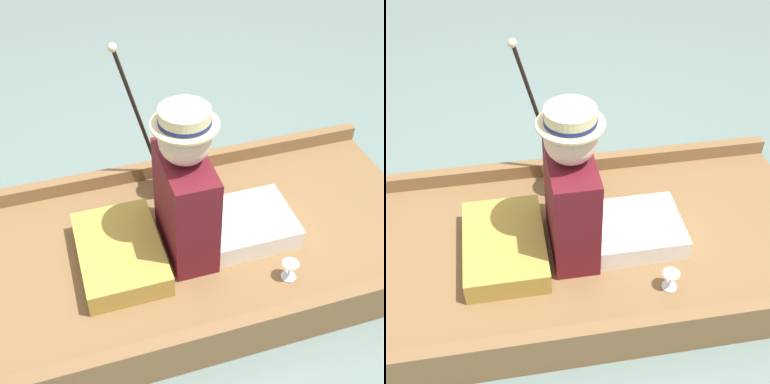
# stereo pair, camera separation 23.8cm
# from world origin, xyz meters

# --- Properties ---
(ground_plane) EXTENTS (16.00, 16.00, 0.00)m
(ground_plane) POSITION_xyz_m (0.00, 0.00, 0.00)
(ground_plane) COLOR slate
(punt_boat) EXTENTS (1.17, 2.43, 0.24)m
(punt_boat) POSITION_xyz_m (0.00, 0.00, 0.08)
(punt_boat) COLOR brown
(punt_boat) RESTS_ON ground_plane
(seat_cushion) EXTENTS (0.54, 0.38, 0.12)m
(seat_cushion) POSITION_xyz_m (0.02, -0.33, 0.21)
(seat_cushion) COLOR #B7933D
(seat_cushion) RESTS_ON punt_boat
(seated_person) EXTENTS (0.41, 0.68, 0.79)m
(seated_person) POSITION_xyz_m (0.02, 0.06, 0.45)
(seated_person) COLOR white
(seated_person) RESTS_ON punt_boat
(teddy_bear) EXTENTS (0.28, 0.16, 0.40)m
(teddy_bear) POSITION_xyz_m (-0.36, 0.05, 0.34)
(teddy_bear) COLOR #846042
(teddy_bear) RESTS_ON punt_boat
(wine_glass) EXTENTS (0.08, 0.08, 0.09)m
(wine_glass) POSITION_xyz_m (0.34, 0.38, 0.22)
(wine_glass) COLOR silver
(wine_glass) RESTS_ON punt_boat
(walking_cane) EXTENTS (0.04, 0.23, 0.86)m
(walking_cane) POSITION_xyz_m (-0.48, -0.12, 0.65)
(walking_cane) COLOR black
(walking_cane) RESTS_ON punt_boat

